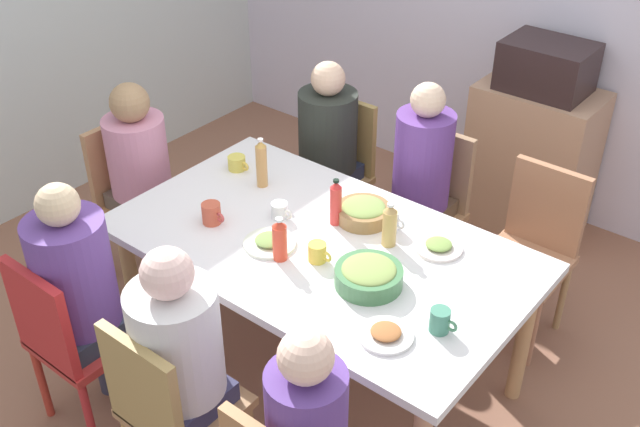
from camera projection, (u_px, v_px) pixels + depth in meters
ground_plane at (320, 367)px, 3.70m from camera, size 5.65×5.65×0.00m
wall_back at (547, 1)px, 4.35m from camera, size 4.95×0.12×2.60m
dining_table at (320, 256)px, 3.32m from camera, size 1.84×1.06×0.76m
chair_0 at (70, 336)px, 3.14m from camera, size 0.40×0.40×0.90m
person_0 at (78, 285)px, 3.08m from camera, size 0.32×0.32×1.21m
chair_1 at (336, 166)px, 4.33m from camera, size 0.40×0.40×0.90m
person_1 at (327, 142)px, 4.16m from camera, size 0.33×0.33×1.17m
chair_3 at (427, 202)px, 4.01m from camera, size 0.40×0.40×0.90m
person_3 at (421, 174)px, 3.83m from camera, size 0.30×0.30×1.22m
chair_4 at (134, 192)px, 4.09m from camera, size 0.40×0.40×0.90m
person_4 at (140, 166)px, 3.93m from camera, size 0.32×0.32×1.17m
chair_5 at (533, 244)px, 3.69m from camera, size 0.40×0.40×0.90m
chair_6 at (168, 406)px, 2.82m from camera, size 0.40×0.40×0.90m
person_6 at (180, 352)px, 2.76m from camera, size 0.33×0.33×1.19m
plate_0 at (386, 334)px, 2.77m from camera, size 0.21×0.21×0.04m
plate_1 at (439, 247)px, 3.23m from camera, size 0.21×0.21×0.04m
plate_2 at (270, 242)px, 3.25m from camera, size 0.23×0.23×0.04m
bowl_0 at (364, 212)px, 3.40m from camera, size 0.25×0.25×0.09m
bowl_1 at (369, 275)px, 3.01m from camera, size 0.28×0.28×0.10m
cup_0 at (212, 213)px, 3.38m from camera, size 0.12×0.09×0.10m
cup_1 at (440, 321)px, 2.78m from camera, size 0.11×0.08×0.10m
cup_2 at (318, 252)px, 3.14m from camera, size 0.11×0.08×0.08m
cup_3 at (237, 163)px, 3.79m from camera, size 0.13×0.09×0.07m
cup_4 at (391, 221)px, 3.34m from camera, size 0.11×0.07×0.09m
cup_5 at (280, 211)px, 3.42m from camera, size 0.11×0.08×0.08m
bottle_0 at (261, 164)px, 3.61m from camera, size 0.05×0.05×0.26m
bottle_1 at (280, 240)px, 3.13m from camera, size 0.06×0.06×0.20m
bottle_2 at (336, 203)px, 3.34m from camera, size 0.05×0.05×0.23m
bottle_3 at (390, 225)px, 3.21m from camera, size 0.06×0.06×0.21m
side_cabinet at (531, 159)px, 4.53m from camera, size 0.70×0.44×0.90m
microwave at (547, 67)px, 4.20m from camera, size 0.48×0.36×0.28m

